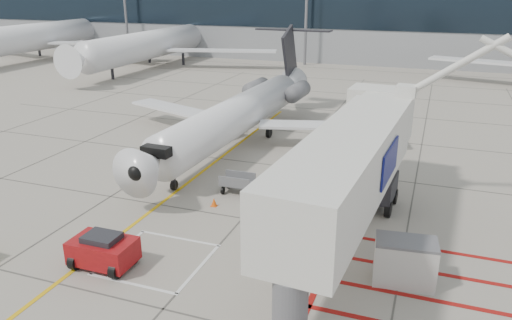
% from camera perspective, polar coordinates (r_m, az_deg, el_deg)
% --- Properties ---
extents(ground_plane, '(260.00, 260.00, 0.00)m').
position_cam_1_polar(ground_plane, '(22.43, -5.37, -10.92)').
color(ground_plane, '#9F9789').
rests_on(ground_plane, ground).
extents(regional_jet, '(24.05, 29.82, 7.60)m').
position_cam_1_polar(regional_jet, '(33.94, -3.72, 6.70)').
color(regional_jet, white).
rests_on(regional_jet, ground_plane).
extents(jet_bridge, '(10.45, 19.85, 7.70)m').
position_cam_1_polar(jet_bridge, '(20.68, 10.42, -2.03)').
color(jet_bridge, silver).
rests_on(jet_bridge, ground_plane).
extents(pushback_tug, '(2.67, 1.68, 1.56)m').
position_cam_1_polar(pushback_tug, '(22.25, -17.07, -9.75)').
color(pushback_tug, maroon).
rests_on(pushback_tug, ground_plane).
extents(baggage_cart, '(1.87, 1.20, 1.16)m').
position_cam_1_polar(baggage_cart, '(28.45, -2.14, -2.66)').
color(baggage_cart, '#5D5E63').
rests_on(baggage_cart, ground_plane).
extents(ground_power_unit, '(2.51, 1.64, 1.87)m').
position_cam_1_polar(ground_power_unit, '(21.01, 16.63, -11.07)').
color(ground_power_unit, beige).
rests_on(ground_power_unit, ground_plane).
extents(cone_nose, '(0.33, 0.33, 0.46)m').
position_cam_1_polar(cone_nose, '(26.99, -4.82, -4.81)').
color(cone_nose, '#E4520C').
rests_on(cone_nose, ground_plane).
extents(cone_side, '(0.39, 0.39, 0.54)m').
position_cam_1_polar(cone_side, '(28.67, 8.16, -3.35)').
color(cone_side, orange).
rests_on(cone_side, ground_plane).
extents(terminal_building, '(180.00, 28.00, 14.00)m').
position_cam_1_polar(terminal_building, '(87.47, 21.86, 15.44)').
color(terminal_building, gray).
rests_on(terminal_building, ground_plane).
extents(terminal_glass_band, '(180.00, 0.10, 6.00)m').
position_cam_1_polar(terminal_glass_band, '(73.39, 22.08, 15.65)').
color(terminal_glass_band, black).
rests_on(terminal_glass_band, ground_plane).
extents(bg_aircraft_a, '(36.79, 40.87, 12.26)m').
position_cam_1_polar(bg_aircraft_a, '(86.44, -23.41, 14.63)').
color(bg_aircraft_a, silver).
rests_on(bg_aircraft_a, ground_plane).
extents(bg_aircraft_b, '(34.06, 37.85, 11.35)m').
position_cam_1_polar(bg_aircraft_b, '(74.11, -11.22, 14.88)').
color(bg_aircraft_b, silver).
rests_on(bg_aircraft_b, ground_plane).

